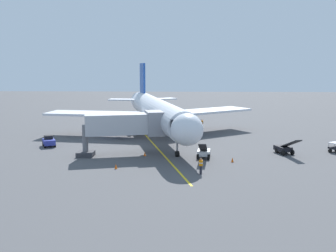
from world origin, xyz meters
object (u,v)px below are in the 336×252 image
airplane (157,112)px  safety_cone_nose_right (232,160)px  ground_crew_marshaller (201,166)px  safety_cone_wing_port (116,166)px  ground_crew_wing_walker (202,124)px  belt_loader_starboard_side (284,148)px  jet_bridge (131,125)px  tug_portside (49,141)px  safety_cone_nose_left (145,154)px  belt_loader_rear_apron (204,152)px  ground_crew_loader (110,127)px

airplane → safety_cone_nose_right: 19.08m
ground_crew_marshaller → safety_cone_wing_port: size_ratio=3.11×
airplane → ground_crew_wing_walker: 11.85m
belt_loader_starboard_side → ground_crew_wing_walker: bearing=-64.3°
jet_bridge → tug_portside: size_ratio=4.21×
airplane → safety_cone_nose_left: 13.63m
airplane → belt_loader_rear_apron: airplane is taller
ground_crew_loader → safety_cone_nose_left: ground_crew_loader is taller
ground_crew_loader → airplane: bearing=152.4°
airplane → belt_loader_starboard_side: airplane is taller
tug_portside → safety_cone_nose_right: 25.62m
ground_crew_wing_walker → belt_loader_rear_apron: size_ratio=0.37×
ground_crew_loader → belt_loader_rear_apron: (-14.69, 18.21, -0.17)m
ground_crew_loader → safety_cone_nose_left: 18.90m
ground_crew_marshaller → airplane: bearing=-74.4°
safety_cone_wing_port → ground_crew_wing_walker: bearing=-110.3°
airplane → safety_cone_wing_port: 20.13m
safety_cone_nose_right → safety_cone_nose_left: bearing=-15.2°
jet_bridge → ground_crew_marshaller: bearing=132.7°
safety_cone_nose_left → jet_bridge: bearing=-25.1°
tug_portside → belt_loader_starboard_side: 31.53m
ground_crew_loader → safety_cone_wing_port: 24.30m
safety_cone_nose_left → ground_crew_loader: bearing=-66.7°
jet_bridge → belt_loader_starboard_side: (-19.34, -1.14, -3.05)m
tug_portside → safety_cone_nose_left: (-13.82, 5.34, -0.43)m
ground_crew_wing_walker → safety_cone_nose_left: 23.29m
ground_crew_wing_walker → airplane: bearing=50.2°
airplane → belt_loader_starboard_side: bearing=146.7°
ground_crew_loader → safety_cone_nose_right: ground_crew_loader is taller
ground_crew_wing_walker → safety_cone_wing_port: ground_crew_wing_walker is taller
ground_crew_wing_walker → belt_loader_rear_apron: belt_loader_rear_apron is taller
airplane → ground_crew_loader: airplane is taller
jet_bridge → belt_loader_rear_apron: 9.67m
ground_crew_marshaller → ground_crew_wing_walker: bearing=-92.6°
ground_crew_marshaller → belt_loader_starboard_side: (-10.95, -10.23, -0.17)m
safety_cone_nose_left → safety_cone_nose_right: same height
airplane → safety_cone_wing_port: bearing=80.8°
ground_crew_wing_walker → ground_crew_loader: bearing=16.4°
belt_loader_rear_apron → safety_cone_nose_right: bearing=148.8°
ground_crew_marshaller → belt_loader_starboard_side: 14.99m
ground_crew_marshaller → safety_cone_nose_left: bearing=-51.4°
ground_crew_wing_walker → belt_loader_starboard_side: size_ratio=0.36×
jet_bridge → ground_crew_wing_walker: jet_bridge is taller
safety_cone_wing_port → tug_portside: bearing=-46.2°
safety_cone_wing_port → jet_bridge: bearing=-95.6°
jet_bridge → belt_loader_rear_apron: bearing=169.3°
safety_cone_nose_right → safety_cone_wing_port: 13.46m
safety_cone_wing_port → ground_crew_loader: bearing=-78.2°
ground_crew_wing_walker → belt_loader_rear_apron: bearing=88.1°
ground_crew_wing_walker → belt_loader_rear_apron: (0.75, 22.74, -0.17)m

